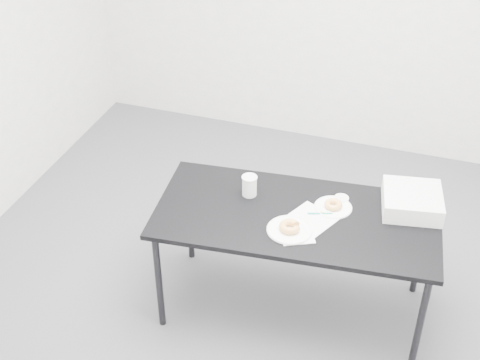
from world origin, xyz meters
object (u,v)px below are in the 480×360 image
(plate_far, at_px, (333,207))
(plate_near, at_px, (290,230))
(bakery_box, at_px, (412,201))
(donut_far, at_px, (333,205))
(pen, at_px, (320,213))
(coffee_cup, at_px, (249,186))
(donut_near, at_px, (290,227))
(table, at_px, (296,222))
(scorecard, at_px, (307,222))

(plate_far, bearing_deg, plate_near, -123.14)
(bakery_box, bearing_deg, donut_far, -172.54)
(plate_far, bearing_deg, pen, -123.90)
(pen, distance_m, coffee_cup, 0.43)
(donut_near, bearing_deg, table, 89.55)
(table, relative_size, bakery_box, 5.11)
(plate_near, distance_m, donut_far, 0.32)
(table, bearing_deg, scorecard, -38.88)
(donut_near, bearing_deg, plate_far, 56.86)
(scorecard, height_order, donut_far, donut_far)
(plate_near, relative_size, donut_far, 2.48)
(pen, bearing_deg, bakery_box, 6.52)
(plate_near, bearing_deg, scorecard, 56.00)
(table, distance_m, bakery_box, 0.64)
(coffee_cup, bearing_deg, plate_far, 3.50)
(pen, bearing_deg, plate_far, 38.26)
(plate_far, relative_size, donut_far, 2.13)
(scorecard, height_order, pen, pen)
(donut_far, xyz_separation_m, bakery_box, (0.41, 0.13, 0.03))
(scorecard, bearing_deg, bakery_box, 54.99)
(donut_near, relative_size, donut_far, 1.17)
(scorecard, xyz_separation_m, bakery_box, (0.51, 0.29, 0.05))
(table, xyz_separation_m, plate_far, (0.17, 0.12, 0.06))
(table, relative_size, pen, 11.85)
(pen, distance_m, donut_near, 0.22)
(plate_near, xyz_separation_m, bakery_box, (0.58, 0.39, 0.05))
(plate_near, bearing_deg, plate_far, 56.86)
(coffee_cup, xyz_separation_m, bakery_box, (0.88, 0.16, -0.01))
(pen, relative_size, donut_near, 1.19)
(donut_near, xyz_separation_m, bakery_box, (0.58, 0.39, 0.02))
(pen, bearing_deg, plate_near, -140.64)
(donut_far, height_order, coffee_cup, coffee_cup)
(table, height_order, bakery_box, bakery_box)
(pen, bearing_deg, table, -178.64)
(scorecard, relative_size, donut_near, 2.55)
(table, xyz_separation_m, plate_near, (-0.00, -0.14, 0.06))
(coffee_cup, bearing_deg, donut_near, -38.62)
(scorecard, relative_size, coffee_cup, 2.37)
(pen, height_order, plate_far, pen)
(plate_near, relative_size, coffee_cup, 1.98)
(donut_far, bearing_deg, plate_far, 0.00)
(donut_near, xyz_separation_m, coffee_cup, (-0.30, 0.24, 0.03))
(donut_far, bearing_deg, table, -144.72)
(scorecard, distance_m, donut_near, 0.12)
(plate_far, relative_size, bakery_box, 0.66)
(donut_near, height_order, coffee_cup, coffee_cup)
(pen, height_order, donut_far, donut_far)
(coffee_cup, bearing_deg, pen, -7.15)
(table, xyz_separation_m, bakery_box, (0.58, 0.25, 0.11))
(pen, xyz_separation_m, plate_near, (-0.12, -0.19, -0.00))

